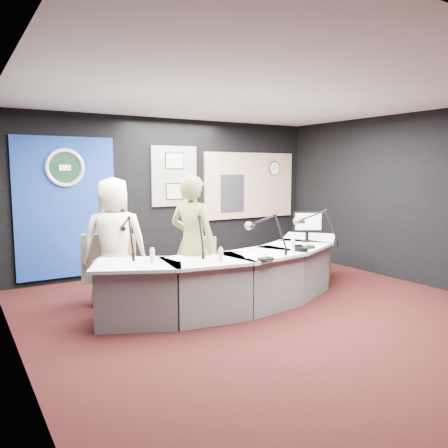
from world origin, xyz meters
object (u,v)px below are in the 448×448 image
armchair_right (193,271)px  person_man (114,242)px  broadcast_desk (242,276)px  armchair_left (115,268)px  person_woman (193,243)px

armchair_right → person_man: (-0.83, 0.73, 0.36)m
broadcast_desk → armchair_left: bearing=152.2°
armchair_left → person_man: size_ratio=0.58×
person_woman → broadcast_desk: bearing=-128.6°
armchair_right → person_woman: 0.38m
person_woman → armchair_left: bearing=17.1°
armchair_right → person_woman: person_woman is taller
person_man → broadcast_desk: bearing=171.5°
person_man → armchair_left: bearing=-0.0°
armchair_right → person_woman: bearing=0.0°
armchair_left → armchair_right: size_ratio=0.99×
armchair_left → person_woman: person_woman is taller
person_man → armchair_right: bearing=157.9°
broadcast_desk → person_woman: size_ratio=2.50×
broadcast_desk → armchair_right: (-0.73, 0.09, 0.15)m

